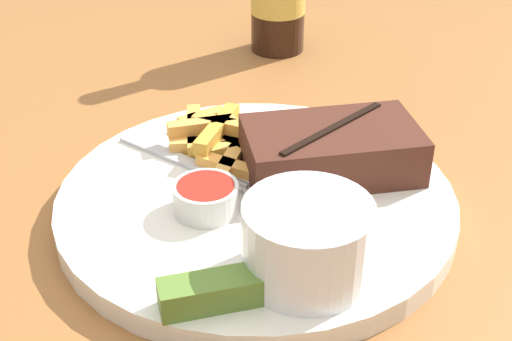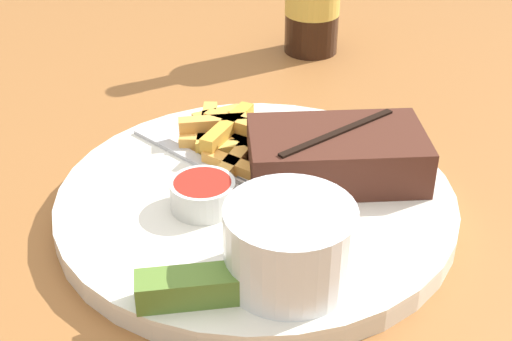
# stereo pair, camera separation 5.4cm
# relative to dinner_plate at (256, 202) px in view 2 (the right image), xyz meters

# --- Properties ---
(dining_table) EXTENTS (1.46, 1.58, 0.74)m
(dining_table) POSITION_rel_dinner_plate_xyz_m (0.00, 0.00, -0.07)
(dining_table) COLOR #935B2D
(dining_table) RESTS_ON ground_plane
(dinner_plate) EXTENTS (0.31, 0.31, 0.02)m
(dinner_plate) POSITION_rel_dinner_plate_xyz_m (0.00, 0.00, 0.00)
(dinner_plate) COLOR silver
(dinner_plate) RESTS_ON dining_table
(steak_portion) EXTENTS (0.16, 0.13, 0.04)m
(steak_portion) POSITION_rel_dinner_plate_xyz_m (0.05, 0.05, 0.03)
(steak_portion) COLOR #472319
(steak_portion) RESTS_ON dinner_plate
(fries_pile) EXTENTS (0.12, 0.13, 0.02)m
(fries_pile) POSITION_rel_dinner_plate_xyz_m (-0.04, 0.05, 0.02)
(fries_pile) COLOR gold
(fries_pile) RESTS_ON dinner_plate
(coleslaw_cup) EXTENTS (0.08, 0.08, 0.05)m
(coleslaw_cup) POSITION_rel_dinner_plate_xyz_m (0.06, -0.08, 0.04)
(coleslaw_cup) COLOR white
(coleslaw_cup) RESTS_ON dinner_plate
(dipping_sauce_cup) EXTENTS (0.05, 0.05, 0.02)m
(dipping_sauce_cup) POSITION_rel_dinner_plate_xyz_m (-0.03, -0.03, 0.02)
(dipping_sauce_cup) COLOR silver
(dipping_sauce_cup) RESTS_ON dinner_plate
(pickle_spear) EXTENTS (0.07, 0.05, 0.02)m
(pickle_spear) POSITION_rel_dinner_plate_xyz_m (0.01, -0.13, 0.02)
(pickle_spear) COLOR #567A2D
(pickle_spear) RESTS_ON dinner_plate
(fork_utensil) EXTENTS (0.13, 0.05, 0.00)m
(fork_utensil) POSITION_rel_dinner_plate_xyz_m (-0.08, 0.03, 0.01)
(fork_utensil) COLOR #B7B7BC
(fork_utensil) RESTS_ON dinner_plate
(knife_utensil) EXTENTS (0.04, 0.17, 0.01)m
(knife_utensil) POSITION_rel_dinner_plate_xyz_m (0.02, 0.04, 0.01)
(knife_utensil) COLOR #B7B7BC
(knife_utensil) RESTS_ON dinner_plate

